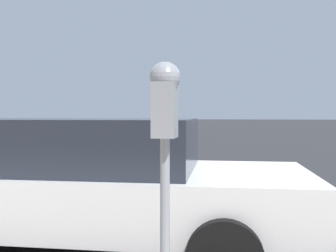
# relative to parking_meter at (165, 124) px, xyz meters

# --- Properties ---
(ground_plane) EXTENTS (220.00, 220.00, 0.00)m
(ground_plane) POSITION_rel_parking_meter_xyz_m (2.59, 0.10, -1.42)
(ground_plane) COLOR #2B2B2D
(parking_meter) EXTENTS (0.21, 0.19, 1.63)m
(parking_meter) POSITION_rel_parking_meter_xyz_m (0.00, 0.00, 0.00)
(parking_meter) COLOR gray
(parking_meter) RESTS_ON sidewalk
(car_white) EXTENTS (2.14, 4.72, 1.43)m
(car_white) POSITION_rel_parking_meter_xyz_m (1.69, 1.17, -0.66)
(car_white) COLOR silver
(car_white) RESTS_ON ground_plane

